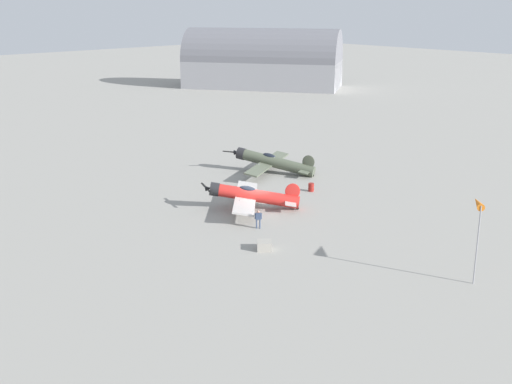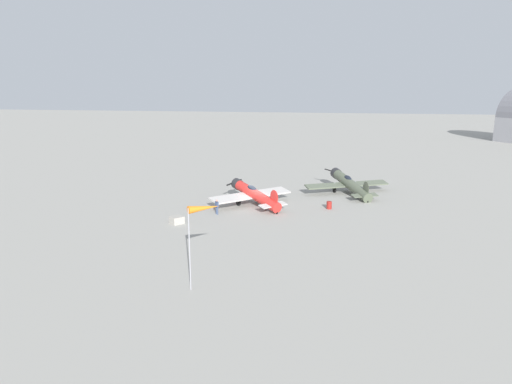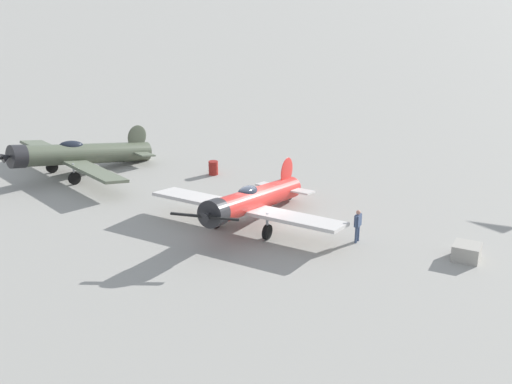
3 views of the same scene
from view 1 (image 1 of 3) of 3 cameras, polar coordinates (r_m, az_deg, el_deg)
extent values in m
plane|color=gray|center=(65.08, 0.00, -1.52)|extent=(400.00, 400.00, 0.00)
cylinder|color=red|center=(64.65, 0.00, -0.34)|extent=(7.11, 7.05, 2.57)
cylinder|color=#232326|center=(64.72, -3.66, 0.24)|extent=(1.73, 1.74, 1.48)
cone|color=#232326|center=(64.76, -4.24, 0.33)|extent=(0.85, 0.85, 0.64)
cube|color=black|center=(64.77, -4.37, 0.33)|extent=(1.35, 3.11, 0.33)
ellipsoid|color=black|center=(64.49, -0.77, 0.24)|extent=(1.80, 1.79, 0.93)
cube|color=#BCB7B2|center=(64.74, -0.92, -0.48)|extent=(9.03, 9.10, 0.49)
ellipsoid|color=red|center=(64.50, 3.23, 0.06)|extent=(1.32, 1.30, 1.84)
cube|color=#BCB7B2|center=(64.78, 3.04, -0.76)|extent=(3.17, 3.19, 0.27)
cylinder|color=#999BA0|center=(63.41, -1.45, -1.15)|extent=(0.14, 0.14, 1.03)
cylinder|color=black|center=(63.57, -1.45, -1.59)|extent=(0.71, 0.70, 0.80)
cylinder|color=#999BA0|center=(66.32, -1.31, -0.34)|extent=(0.14, 0.14, 1.03)
cylinder|color=black|center=(66.47, -1.30, -0.77)|extent=(0.71, 0.70, 0.80)
cylinder|color=black|center=(65.04, 3.67, -1.43)|extent=(0.27, 0.27, 0.28)
cylinder|color=#4C5442|center=(78.16, 1.81, 2.60)|extent=(5.50, 9.17, 2.85)
cylinder|color=#232326|center=(79.51, -1.30, 3.40)|extent=(1.79, 1.65, 1.57)
cone|color=#232326|center=(79.73, -1.73, 3.51)|extent=(0.83, 0.84, 0.68)
cube|color=black|center=(79.78, -1.83, 3.51)|extent=(2.77, 1.77, 0.54)
ellipsoid|color=black|center=(78.29, 1.15, 3.17)|extent=(1.48, 1.94, 0.94)
cube|color=#565E4C|center=(78.57, 1.02, 2.54)|extent=(11.32, 6.76, 0.44)
ellipsoid|color=#4C5442|center=(76.92, 4.63, 2.65)|extent=(0.89, 1.61, 1.85)
cube|color=#565E4C|center=(77.21, 4.47, 1.96)|extent=(3.53, 2.51, 0.28)
cylinder|color=#999BA0|center=(77.39, 0.23, 2.13)|extent=(0.14, 0.14, 0.97)
cylinder|color=black|center=(77.51, 0.23, 1.78)|extent=(0.54, 0.80, 0.80)
cylinder|color=#999BA0|center=(80.25, 1.01, 2.65)|extent=(0.14, 0.14, 0.97)
cylinder|color=black|center=(80.37, 1.01, 2.32)|extent=(0.54, 0.80, 0.80)
cylinder|color=black|center=(77.18, 5.01, 1.45)|extent=(0.22, 0.30, 0.28)
cylinder|color=#384766|center=(59.59, 0.05, -2.82)|extent=(0.13, 0.13, 0.87)
cylinder|color=#384766|center=(59.57, 0.35, -2.82)|extent=(0.13, 0.13, 0.87)
cube|color=#384766|center=(59.34, 0.20, -2.15)|extent=(0.50, 0.50, 0.61)
sphere|color=tan|center=(59.20, 0.20, -1.75)|extent=(0.23, 0.23, 0.23)
cylinder|color=#384766|center=(59.34, -0.08, -2.13)|extent=(0.09, 0.09, 0.58)
cylinder|color=#384766|center=(59.32, 0.48, -2.14)|extent=(0.09, 0.09, 0.58)
cube|color=#9E998E|center=(54.63, 0.74, -4.72)|extent=(1.74, 1.74, 0.77)
cylinder|color=maroon|center=(71.23, 4.87, 0.42)|extent=(0.62, 0.62, 0.91)
torus|color=maroon|center=(71.18, 4.87, 0.56)|extent=(0.66, 0.66, 0.04)
torus|color=maroon|center=(71.28, 4.86, 0.28)|extent=(0.66, 0.66, 0.04)
cylinder|color=gray|center=(50.05, 18.87, -4.46)|extent=(0.10, 0.10, 6.06)
cone|color=orange|center=(50.22, 18.93, -0.92)|extent=(2.14, 1.91, 0.56)
cube|color=#939399|center=(156.08, 0.60, 10.33)|extent=(32.27, 38.20, 6.24)
cylinder|color=slate|center=(155.77, 0.61, 11.47)|extent=(32.27, 38.20, 14.92)
camera|label=2|loc=(53.19, 55.61, 2.93)|focal=32.66mm
camera|label=3|loc=(55.40, -31.91, 7.45)|focal=45.94mm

